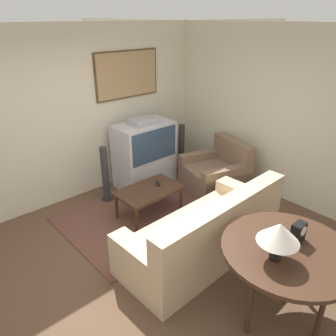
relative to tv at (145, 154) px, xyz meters
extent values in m
plane|color=brown|center=(-1.23, -1.68, -0.57)|extent=(12.00, 12.00, 0.00)
cube|color=beige|center=(-1.23, 0.45, 0.78)|extent=(12.00, 0.06, 2.70)
cube|color=#4C381E|center=(0.00, 0.40, 1.30)|extent=(1.23, 0.03, 0.77)
cube|color=#A37F56|center=(0.00, 0.38, 1.30)|extent=(1.18, 0.01, 0.72)
cube|color=beige|center=(1.40, -1.68, 0.78)|extent=(0.06, 12.00, 2.70)
cube|color=brown|center=(-0.62, -0.82, -0.57)|extent=(2.42, 1.76, 0.01)
cube|color=#B7B7BC|center=(0.00, 0.00, -0.32)|extent=(1.02, 0.58, 0.50)
cube|color=#B7B7BC|center=(0.00, 0.00, 0.24)|extent=(1.02, 0.58, 0.62)
cube|color=#2D425B|center=(0.00, -0.29, 0.24)|extent=(0.92, 0.01, 0.54)
cube|color=#9E9EA3|center=(0.00, 0.00, 0.59)|extent=(0.46, 0.32, 0.09)
cube|color=#CCB289|center=(-0.67, -1.99, -0.37)|extent=(2.16, 0.97, 0.41)
cube|color=#CCB289|center=(-0.66, -2.33, 0.09)|extent=(2.14, 0.28, 0.50)
cube|color=#CCB289|center=(0.28, -1.96, -0.29)|extent=(0.26, 0.92, 0.57)
cube|color=#CCB289|center=(-1.61, -2.01, -0.29)|extent=(0.26, 0.92, 0.57)
cube|color=gray|center=(-0.18, -2.19, 0.01)|extent=(0.36, 0.13, 0.34)
cube|color=gray|center=(-1.14, -2.21, 0.01)|extent=(0.36, 0.13, 0.34)
cube|color=brown|center=(0.74, -0.98, -0.36)|extent=(1.14, 1.15, 0.43)
cube|color=brown|center=(1.09, -1.08, 0.07)|extent=(0.43, 0.95, 0.42)
cube|color=brown|center=(0.84, -0.61, -0.29)|extent=(0.92, 0.41, 0.57)
cube|color=brown|center=(0.63, -1.35, -0.29)|extent=(0.92, 0.41, 0.57)
cube|color=#3D2619|center=(-0.61, -0.88, -0.14)|extent=(0.94, 0.59, 0.04)
cylinder|color=#3D2619|center=(-1.04, -1.13, -0.37)|extent=(0.04, 0.04, 0.41)
cylinder|color=#3D2619|center=(-0.19, -1.13, -0.37)|extent=(0.04, 0.04, 0.41)
cylinder|color=#3D2619|center=(-1.04, -0.64, -0.37)|extent=(0.04, 0.04, 0.41)
cylinder|color=#3D2619|center=(-0.19, -0.64, -0.37)|extent=(0.04, 0.04, 0.41)
cylinder|color=#3D2619|center=(-0.75, -3.15, 0.21)|extent=(1.25, 1.25, 0.04)
cube|color=#3D2619|center=(-0.75, -3.15, 0.15)|extent=(1.06, 0.50, 0.08)
cylinder|color=#3D2619|center=(-1.18, -3.08, -0.19)|extent=(0.05, 0.05, 0.76)
cylinder|color=#3D2619|center=(-0.31, -3.08, -0.19)|extent=(0.05, 0.05, 0.76)
cylinder|color=#3D2619|center=(-0.75, -3.55, -0.19)|extent=(0.05, 0.05, 0.76)
cylinder|color=black|center=(-0.96, -3.13, 0.24)|extent=(0.11, 0.11, 0.02)
cylinder|color=black|center=(-0.96, -3.13, 0.41)|extent=(0.02, 0.02, 0.31)
cone|color=silver|center=(-0.96, -3.13, 0.51)|extent=(0.37, 0.37, 0.18)
cube|color=black|center=(-0.57, -3.13, 0.33)|extent=(0.15, 0.09, 0.19)
cylinder|color=white|center=(-0.57, -3.18, 0.36)|extent=(0.10, 0.01, 0.10)
cube|color=black|center=(-0.41, -0.85, -0.11)|extent=(0.12, 0.16, 0.02)
cylinder|color=black|center=(-0.84, -0.06, -0.56)|extent=(0.19, 0.19, 0.02)
cylinder|color=#2D2D2D|center=(-0.84, -0.06, -0.11)|extent=(0.11, 0.11, 0.94)
cylinder|color=black|center=(0.84, -0.06, -0.56)|extent=(0.19, 0.19, 0.02)
cylinder|color=#2D2D2D|center=(0.84, -0.06, -0.11)|extent=(0.11, 0.11, 0.94)
camera|label=1|loc=(-3.21, -4.22, 2.21)|focal=35.00mm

